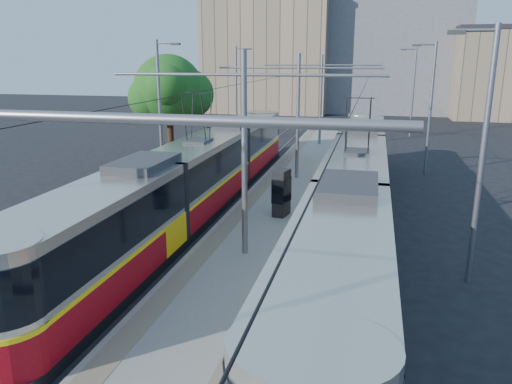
# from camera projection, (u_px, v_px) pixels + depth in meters

# --- Properties ---
(platform) EXTENTS (4.00, 50.00, 0.30)m
(platform) POSITION_uv_depth(u_px,v_px,m) (288.00, 193.00, 26.33)
(platform) COLOR gray
(platform) RESTS_ON ground
(tactile_strip_left) EXTENTS (0.70, 50.00, 0.01)m
(tactile_strip_left) POSITION_uv_depth(u_px,v_px,m) (261.00, 188.00, 26.61)
(tactile_strip_left) COLOR gray
(tactile_strip_left) RESTS_ON platform
(tactile_strip_right) EXTENTS (0.70, 50.00, 0.01)m
(tactile_strip_right) POSITION_uv_depth(u_px,v_px,m) (315.00, 191.00, 25.97)
(tactile_strip_right) COLOR gray
(tactile_strip_right) RESTS_ON platform
(rails) EXTENTS (8.71, 70.00, 0.03)m
(rails) POSITION_uv_depth(u_px,v_px,m) (288.00, 195.00, 26.36)
(rails) COLOR gray
(rails) RESTS_ON ground
(tram_left) EXTENTS (2.43, 28.51, 5.50)m
(tram_left) POSITION_uv_depth(u_px,v_px,m) (199.00, 175.00, 23.35)
(tram_left) COLOR black
(tram_left) RESTS_ON ground
(tram_right) EXTENTS (2.43, 30.93, 5.50)m
(tram_right) POSITION_uv_depth(u_px,v_px,m) (355.00, 187.00, 20.63)
(tram_right) COLOR black
(tram_right) RESTS_ON ground
(catenary) EXTENTS (9.20, 70.00, 7.00)m
(catenary) POSITION_uv_depth(u_px,v_px,m) (279.00, 115.00, 22.52)
(catenary) COLOR slate
(catenary) RESTS_ON platform
(street_lamps) EXTENTS (15.18, 38.22, 8.00)m
(street_lamps) POSITION_uv_depth(u_px,v_px,m) (301.00, 109.00, 29.04)
(street_lamps) COLOR slate
(street_lamps) RESTS_ON ground
(shelter) EXTENTS (0.75, 1.03, 2.05)m
(shelter) POSITION_uv_depth(u_px,v_px,m) (281.00, 192.00, 21.79)
(shelter) COLOR black
(shelter) RESTS_ON platform
(tree) EXTENTS (5.02, 4.64, 7.30)m
(tree) POSITION_uv_depth(u_px,v_px,m) (174.00, 91.00, 32.48)
(tree) COLOR #382314
(tree) RESTS_ON ground
(building_left) EXTENTS (16.32, 12.24, 15.32)m
(building_left) POSITION_uv_depth(u_px,v_px,m) (270.00, 53.00, 67.01)
(building_left) COLOR gray
(building_left) RESTS_ON ground
(building_centre) EXTENTS (18.36, 14.28, 15.60)m
(building_centre) POSITION_uv_depth(u_px,v_px,m) (392.00, 52.00, 67.17)
(building_centre) COLOR slate
(building_centre) RESTS_ON ground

